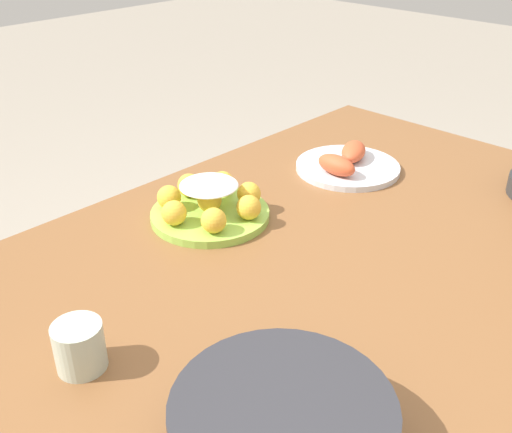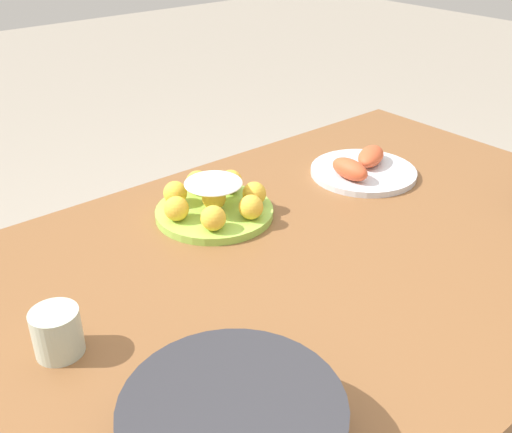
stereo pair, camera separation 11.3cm
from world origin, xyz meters
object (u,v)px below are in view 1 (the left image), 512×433
(dining_table, at_px, (305,294))
(cup_near, at_px, (79,347))
(serving_bowl, at_px, (283,426))
(seafood_platter, at_px, (347,164))
(cake_plate, at_px, (210,205))

(dining_table, xyz_separation_m, cup_near, (0.44, -0.04, 0.13))
(serving_bowl, relative_size, seafood_platter, 1.09)
(seafood_platter, bearing_deg, dining_table, 25.47)
(cake_plate, distance_m, serving_bowl, 0.58)
(serving_bowl, relative_size, cup_near, 3.72)
(serving_bowl, bearing_deg, cake_plate, -123.90)
(dining_table, bearing_deg, cup_near, -4.89)
(serving_bowl, xyz_separation_m, seafood_platter, (-0.70, -0.42, -0.02))
(cake_plate, distance_m, seafood_platter, 0.38)
(seafood_platter, relative_size, cup_near, 3.43)
(cake_plate, relative_size, seafood_platter, 0.98)
(cup_near, bearing_deg, cake_plate, -155.40)
(dining_table, bearing_deg, seafood_platter, -154.53)
(dining_table, xyz_separation_m, serving_bowl, (0.36, 0.26, 0.13))
(dining_table, relative_size, serving_bowl, 5.60)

